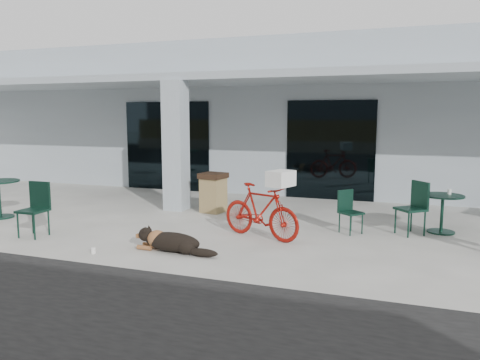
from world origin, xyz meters
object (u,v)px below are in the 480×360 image
at_px(cafe_chair_near, 33,210).
at_px(dog, 172,241).
at_px(cafe_chair_far_a, 351,212).
at_px(cafe_chair_far_b, 411,208).
at_px(trash_receptacle, 213,193).
at_px(cafe_table_far, 442,214).
at_px(bicycle, 261,211).

bearing_deg(cafe_chair_near, dog, -1.53).
bearing_deg(dog, cafe_chair_far_a, 42.26).
xyz_separation_m(cafe_chair_far_b, trash_receptacle, (-4.42, 0.68, -0.05)).
xyz_separation_m(dog, cafe_table_far, (4.37, 2.98, 0.18)).
relative_size(cafe_chair_near, trash_receptacle, 1.10).
height_order(cafe_chair_near, cafe_chair_far_a, cafe_chair_near).
relative_size(dog, cafe_chair_far_a, 1.38).
bearing_deg(cafe_chair_near, cafe_table_far, 20.76).
distance_m(cafe_chair_far_b, trash_receptacle, 4.47).
xyz_separation_m(bicycle, trash_receptacle, (-1.77, 1.91, -0.04)).
xyz_separation_m(dog, cafe_chair_far_a, (2.69, 2.32, 0.23)).
distance_m(cafe_chair_near, trash_receptacle, 4.02).
distance_m(cafe_table_far, trash_receptacle, 5.02).
bearing_deg(cafe_table_far, trash_receptacle, 176.49).
xyz_separation_m(bicycle, cafe_chair_far_a, (1.56, 0.94, -0.09)).
xyz_separation_m(cafe_chair_far_a, cafe_chair_far_b, (1.09, 0.28, 0.10)).
xyz_separation_m(bicycle, dog, (-1.13, -1.38, -0.32)).
relative_size(cafe_table_far, cafe_chair_far_b, 0.78).
xyz_separation_m(cafe_table_far, trash_receptacle, (-5.01, 0.31, 0.09)).
height_order(bicycle, cafe_chair_far_b, cafe_chair_far_b).
distance_m(cafe_chair_near, cafe_chair_far_a, 6.11).
bearing_deg(bicycle, cafe_chair_far_a, -39.01).
bearing_deg(cafe_chair_far_b, cafe_chair_near, -108.68).
distance_m(bicycle, dog, 1.81).
xyz_separation_m(bicycle, cafe_chair_near, (-4.10, -1.36, 0.00)).
height_order(cafe_chair_far_b, trash_receptacle, cafe_chair_far_b).
xyz_separation_m(dog, cafe_chair_near, (-2.97, 0.02, 0.32)).
bearing_deg(trash_receptacle, dog, -79.07).
distance_m(dog, cafe_chair_far_b, 4.60).
relative_size(cafe_table_far, cafe_chair_far_a, 0.95).
xyz_separation_m(cafe_chair_near, cafe_table_far, (7.34, 2.96, -0.14)).
bearing_deg(dog, cafe_chair_near, -178.79).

